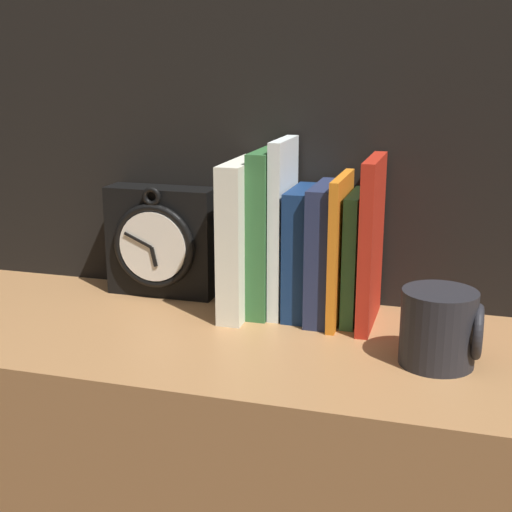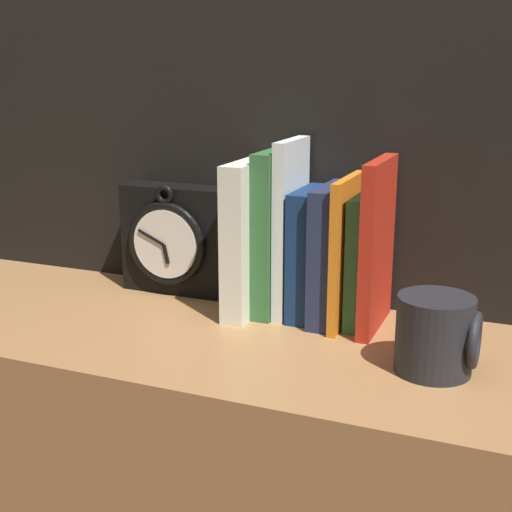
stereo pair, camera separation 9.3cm
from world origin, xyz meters
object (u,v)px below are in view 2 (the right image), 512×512
book_slot0_white (250,237)px  book_slot2_white (291,228)px  book_slot6_green (361,260)px  mug (437,335)px  clock (175,239)px  book_slot7_red (377,245)px  book_slot3_navy (309,253)px  book_slot4_navy (331,254)px  book_slot1_green (274,233)px  book_slot5_orange (346,251)px

book_slot0_white → book_slot2_white: bearing=16.9°
book_slot6_green → mug: 0.19m
clock → mug: size_ratio=1.82×
book_slot2_white → book_slot7_red: 0.13m
book_slot0_white → book_slot7_red: size_ratio=0.95×
clock → book_slot6_green: size_ratio=0.97×
book_slot3_navy → book_slot2_white: bearing=177.3°
book_slot0_white → book_slot2_white: book_slot2_white is taller
book_slot4_navy → book_slot1_green: bearing=177.1°
book_slot0_white → mug: (0.29, -0.12, -0.07)m
book_slot4_navy → book_slot7_red: size_ratio=0.83×
book_slot2_white → book_slot6_green: (0.11, -0.00, -0.04)m
book_slot2_white → book_slot7_red: book_slot2_white is taller
book_slot6_green → clock: bearing=175.5°
book_slot2_white → mug: (0.23, -0.13, -0.08)m
book_slot0_white → mug: book_slot0_white is taller
book_slot3_navy → mug: size_ratio=1.91×
book_slot2_white → book_slot5_orange: book_slot2_white is taller
book_slot5_orange → mug: (0.15, -0.12, -0.06)m
book_slot7_red → mug: bearing=-49.4°
book_slot0_white → mug: 0.32m
book_slot6_green → book_slot2_white: bearing=179.2°
book_slot2_white → clock: bearing=173.7°
book_slot0_white → book_slot7_red: bearing=1.2°
book_slot1_green → book_slot3_navy: bearing=1.7°
book_slot0_white → book_slot1_green: 0.04m
book_slot6_green → book_slot4_navy: bearing=-172.1°
book_slot7_red → clock: bearing=173.8°
book_slot2_white → book_slot5_orange: 0.09m
clock → book_slot3_navy: (0.23, -0.02, 0.01)m
book_slot5_orange → mug: size_ratio=2.14×
book_slot5_orange → mug: book_slot5_orange is taller
book_slot4_navy → book_slot7_red: book_slot7_red is taller
book_slot7_red → book_slot6_green: bearing=154.1°
book_slot6_green → book_slot7_red: (0.02, -0.01, 0.03)m
book_slot0_white → book_slot6_green: 0.16m
book_slot2_white → book_slot0_white: bearing=-163.1°
book_slot5_orange → clock: bearing=173.2°
mug → book_slot6_green: bearing=133.9°
book_slot1_green → clock: bearing=171.9°
book_slot1_green → mug: bearing=-26.9°
clock → book_slot7_red: bearing=-6.2°
book_slot7_red → book_slot5_orange: bearing=178.0°
book_slot0_white → book_slot5_orange: bearing=2.1°
book_slot6_green → book_slot5_orange: bearing=-151.8°
book_slot4_navy → mug: 0.22m
book_slot4_navy → mug: book_slot4_navy is taller
clock → book_slot0_white: (0.15, -0.04, 0.03)m
book_slot1_green → book_slot4_navy: book_slot1_green is taller
clock → book_slot5_orange: book_slot5_orange is taller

